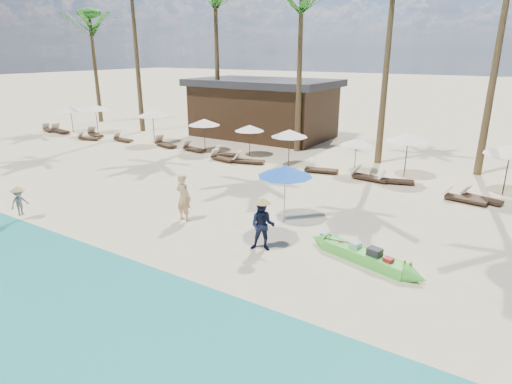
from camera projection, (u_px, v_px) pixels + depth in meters
The scene contains 35 objects.
ground at pixel (197, 237), 15.25m from camera, with size 240.00×240.00×0.00m, color beige.
wet_sand_strip at pixel (75, 303), 11.24m from camera, with size 240.00×4.50×0.01m, color tan.
green_canoe at pixel (364, 256), 13.38m from camera, with size 4.56×1.46×0.59m.
tourist at pixel (184, 198), 16.44m from camera, with size 0.69×0.45×1.88m, color tan.
vendor_green at pixel (263, 226), 13.99m from camera, with size 0.83×0.65×1.71m, color #121933.
vendor_yellow at pixel (20, 202), 16.58m from camera, with size 0.70×0.40×1.08m, color gray.
blue_umbrella at pixel (285, 171), 16.01m from camera, with size 2.09×2.09×2.25m.
resort_parasol_0 at pixel (70, 109), 34.48m from camera, with size 2.02×2.02×2.08m.
lounger_0_left at pixel (48, 129), 35.23m from camera, with size 1.79×1.00×0.58m.
lounger_0_right at pixel (60, 130), 34.49m from camera, with size 2.06×0.90×0.68m.
resort_parasol_1 at pixel (95, 107), 33.83m from camera, with size 2.21×2.21×2.28m.
lounger_1_left at pixel (95, 134), 33.12m from camera, with size 2.00×1.16×0.65m.
lounger_1_right at pixel (88, 138), 31.75m from camera, with size 1.76×1.01×0.57m.
resort_parasol_2 at pixel (152, 113), 30.32m from camera, with size 2.27×2.27×2.34m.
lounger_2_left at pixel (122, 139), 31.28m from camera, with size 1.73×0.61×0.58m.
resort_parasol_3 at pixel (204, 122), 27.67m from camera, with size 2.07×2.07×2.13m.
lounger_3_left at pixel (164, 143), 29.57m from camera, with size 2.09×1.10×0.68m.
lounger_3_right at pixel (193, 148), 28.21m from camera, with size 1.85×0.75×0.61m.
resort_parasol_4 at pixel (250, 128), 26.59m from camera, with size 1.88×1.88×1.94m.
lounger_4_left at pixel (222, 158), 25.76m from camera, with size 1.79×0.78×0.59m.
lounger_4_right at pixel (225, 153), 26.88m from camera, with size 1.69×0.75×0.55m.
resort_parasol_5 at pixel (289, 133), 23.92m from camera, with size 2.07×2.07×2.13m.
lounger_5_left at pixel (247, 160), 25.12m from camera, with size 1.92×1.06×0.62m.
resort_parasol_6 at pixel (357, 142), 22.83m from camera, with size 1.81×1.81×1.86m.
lounger_6_left at pixel (319, 169), 23.23m from camera, with size 1.96×0.99×0.64m.
lounger_6_right at pixel (368, 176), 21.86m from camera, with size 1.98×0.76×0.66m.
resort_parasol_7 at pixel (408, 137), 21.87m from camera, with size 2.26×2.26×2.33m.
lounger_7_left at pixel (394, 180), 21.29m from camera, with size 1.81×1.02×0.59m.
lounger_7_right at pixel (463, 197), 18.72m from camera, with size 1.85×0.78×0.61m.
resort_parasol_8 at pixel (511, 150), 19.09m from camera, with size 2.27×2.27×2.34m.
lounger_8_left at pixel (479, 197), 18.78m from camera, with size 1.79×0.98×0.58m.
palm_0 at pixel (91, 29), 37.65m from camera, with size 2.08×2.08×9.90m.
palm_2 at pixel (215, 8), 29.77m from camera, with size 2.08×2.08×11.33m.
palm_3 at pixel (301, 11), 25.71m from camera, with size 2.08×2.08×10.52m.
pavilion_west at pixel (263, 108), 32.66m from camera, with size 10.80×6.60×4.30m.
Camera 1 is at (9.26, -10.67, 6.30)m, focal length 30.00 mm.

